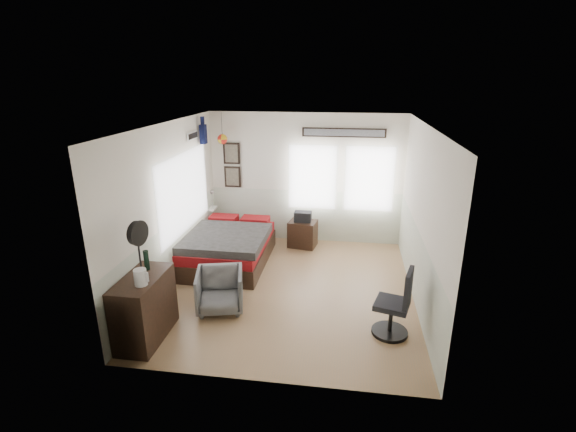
{
  "coord_description": "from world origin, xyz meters",
  "views": [
    {
      "loc": [
        0.85,
        -6.16,
        3.39
      ],
      "look_at": [
        -0.1,
        0.4,
        1.15
      ],
      "focal_mm": 26.0,
      "sensor_mm": 36.0,
      "label": 1
    }
  ],
  "objects_px": {
    "dresser": "(145,308)",
    "armchair": "(220,290)",
    "nightstand": "(303,234)",
    "task_chair": "(396,309)",
    "bed": "(229,247)"
  },
  "relations": [
    {
      "from": "nightstand",
      "to": "task_chair",
      "type": "xyz_separation_m",
      "value": [
        1.59,
        -2.95,
        0.13
      ]
    },
    {
      "from": "task_chair",
      "to": "nightstand",
      "type": "bearing_deg",
      "value": 134.17
    },
    {
      "from": "bed",
      "to": "task_chair",
      "type": "distance_m",
      "value": 3.48
    },
    {
      "from": "bed",
      "to": "armchair",
      "type": "xyz_separation_m",
      "value": [
        0.33,
        -1.64,
        -0.0
      ]
    },
    {
      "from": "nightstand",
      "to": "task_chair",
      "type": "relative_size",
      "value": 0.55
    },
    {
      "from": "dresser",
      "to": "armchair",
      "type": "distance_m",
      "value": 1.15
    },
    {
      "from": "dresser",
      "to": "armchair",
      "type": "xyz_separation_m",
      "value": [
        0.77,
        0.84,
        -0.13
      ]
    },
    {
      "from": "nightstand",
      "to": "armchair",
      "type": "bearing_deg",
      "value": -100.33
    },
    {
      "from": "armchair",
      "to": "task_chair",
      "type": "xyz_separation_m",
      "value": [
        2.56,
        -0.3,
        0.09
      ]
    },
    {
      "from": "nightstand",
      "to": "task_chair",
      "type": "distance_m",
      "value": 3.35
    },
    {
      "from": "dresser",
      "to": "task_chair",
      "type": "relative_size",
      "value": 1.01
    },
    {
      "from": "bed",
      "to": "nightstand",
      "type": "xyz_separation_m",
      "value": [
        1.29,
        1.01,
        -0.04
      ]
    },
    {
      "from": "dresser",
      "to": "task_chair",
      "type": "bearing_deg",
      "value": 9.22
    },
    {
      "from": "armchair",
      "to": "nightstand",
      "type": "relative_size",
      "value": 1.27
    },
    {
      "from": "dresser",
      "to": "nightstand",
      "type": "xyz_separation_m",
      "value": [
        1.73,
        3.49,
        -0.18
      ]
    }
  ]
}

